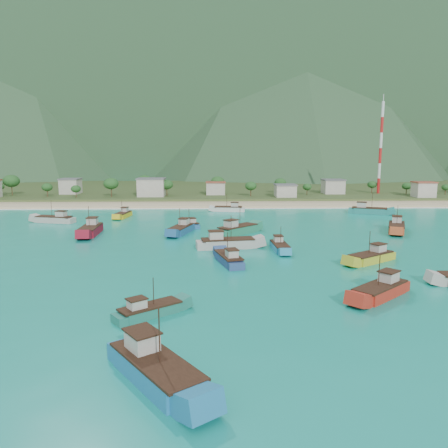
{
  "coord_description": "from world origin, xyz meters",
  "views": [
    {
      "loc": [
        -4.8,
        -84.92,
        20.21
      ],
      "look_at": [
        -1.94,
        18.0,
        3.0
      ],
      "focal_mm": 35.0,
      "sensor_mm": 36.0,
      "label": 1
    }
  ],
  "objects_px": {
    "boat_10": "(227,244)",
    "boat_23": "(123,215)",
    "boat_3": "(396,228)",
    "boat_16": "(369,211)",
    "boat_15": "(229,260)",
    "boat_2": "(155,370)",
    "boat_6": "(229,209)",
    "radio_tower": "(381,148)",
    "boat_14": "(190,225)",
    "boat_19": "(381,291)",
    "boat_11": "(280,247)",
    "boat_8": "(55,220)",
    "boat_1": "(91,230)",
    "boat_18": "(371,258)",
    "boat_25": "(181,230)",
    "boat_22": "(237,230)",
    "boat_26": "(149,312)"
  },
  "relations": [
    {
      "from": "boat_10",
      "to": "boat_8",
      "type": "bearing_deg",
      "value": -134.1
    },
    {
      "from": "radio_tower",
      "to": "boat_8",
      "type": "xyz_separation_m",
      "value": [
        -119.48,
        -68.19,
        -20.75
      ]
    },
    {
      "from": "boat_6",
      "to": "boat_14",
      "type": "xyz_separation_m",
      "value": [
        -11.83,
        -30.02,
        -0.16
      ]
    },
    {
      "from": "radio_tower",
      "to": "boat_15",
      "type": "relative_size",
      "value": 3.77
    },
    {
      "from": "boat_11",
      "to": "boat_8",
      "type": "bearing_deg",
      "value": -34.72
    },
    {
      "from": "boat_23",
      "to": "boat_2",
      "type": "bearing_deg",
      "value": 110.6
    },
    {
      "from": "boat_22",
      "to": "boat_26",
      "type": "relative_size",
      "value": 1.33
    },
    {
      "from": "boat_6",
      "to": "boat_26",
      "type": "xyz_separation_m",
      "value": [
        -13.68,
        -95.14,
        -0.16
      ]
    },
    {
      "from": "boat_1",
      "to": "boat_23",
      "type": "height_order",
      "value": "boat_1"
    },
    {
      "from": "boat_22",
      "to": "boat_26",
      "type": "bearing_deg",
      "value": -59.48
    },
    {
      "from": "boat_2",
      "to": "boat_19",
      "type": "xyz_separation_m",
      "value": [
        28.83,
        21.92,
        -0.17
      ]
    },
    {
      "from": "boat_8",
      "to": "boat_18",
      "type": "xyz_separation_m",
      "value": [
        74.47,
        -47.13,
        -0.08
      ]
    },
    {
      "from": "boat_2",
      "to": "boat_6",
      "type": "distance_m",
      "value": 111.17
    },
    {
      "from": "boat_2",
      "to": "boat_26",
      "type": "height_order",
      "value": "boat_2"
    },
    {
      "from": "boat_23",
      "to": "boat_18",
      "type": "bearing_deg",
      "value": 142.91
    },
    {
      "from": "boat_6",
      "to": "boat_11",
      "type": "xyz_separation_m",
      "value": [
        8.17,
        -59.14,
        -0.12
      ]
    },
    {
      "from": "boat_1",
      "to": "boat_14",
      "type": "xyz_separation_m",
      "value": [
        23.87,
        10.59,
        -0.42
      ]
    },
    {
      "from": "boat_10",
      "to": "boat_23",
      "type": "xyz_separation_m",
      "value": [
        -30.59,
        44.22,
        -0.28
      ]
    },
    {
      "from": "boat_1",
      "to": "boat_2",
      "type": "bearing_deg",
      "value": 107.14
    },
    {
      "from": "radio_tower",
      "to": "boat_25",
      "type": "height_order",
      "value": "radio_tower"
    },
    {
      "from": "boat_15",
      "to": "boat_2",
      "type": "bearing_deg",
      "value": -115.63
    },
    {
      "from": "boat_1",
      "to": "boat_23",
      "type": "xyz_separation_m",
      "value": [
        2.34,
        27.93,
        -0.31
      ]
    },
    {
      "from": "boat_2",
      "to": "boat_19",
      "type": "bearing_deg",
      "value": -178.39
    },
    {
      "from": "boat_3",
      "to": "boat_10",
      "type": "xyz_separation_m",
      "value": [
        -43.9,
        -17.99,
        0.02
      ]
    },
    {
      "from": "boat_1",
      "to": "boat_14",
      "type": "bearing_deg",
      "value": -158.4
    },
    {
      "from": "boat_6",
      "to": "boat_16",
      "type": "xyz_separation_m",
      "value": [
        45.43,
        -6.86,
        0.21
      ]
    },
    {
      "from": "boat_16",
      "to": "boat_19",
      "type": "height_order",
      "value": "boat_16"
    },
    {
      "from": "boat_6",
      "to": "boat_11",
      "type": "relative_size",
      "value": 1.14
    },
    {
      "from": "radio_tower",
      "to": "boat_23",
      "type": "relative_size",
      "value": 3.96
    },
    {
      "from": "radio_tower",
      "to": "boat_22",
      "type": "relative_size",
      "value": 3.49
    },
    {
      "from": "boat_1",
      "to": "boat_15",
      "type": "bearing_deg",
      "value": 136.25
    },
    {
      "from": "boat_10",
      "to": "boat_11",
      "type": "bearing_deg",
      "value": 70.16
    },
    {
      "from": "boat_10",
      "to": "boat_23",
      "type": "distance_m",
      "value": 53.76
    },
    {
      "from": "boat_1",
      "to": "boat_8",
      "type": "bearing_deg",
      "value": -52.91
    },
    {
      "from": "boat_18",
      "to": "boat_25",
      "type": "height_order",
      "value": "boat_25"
    },
    {
      "from": "radio_tower",
      "to": "boat_6",
      "type": "distance_m",
      "value": 85.22
    },
    {
      "from": "boat_25",
      "to": "boat_15",
      "type": "bearing_deg",
      "value": 125.67
    },
    {
      "from": "boat_22",
      "to": "boat_25",
      "type": "distance_m",
      "value": 13.99
    },
    {
      "from": "boat_3",
      "to": "boat_22",
      "type": "bearing_deg",
      "value": 26.16
    },
    {
      "from": "boat_19",
      "to": "boat_25",
      "type": "height_order",
      "value": "boat_25"
    },
    {
      "from": "boat_15",
      "to": "boat_23",
      "type": "relative_size",
      "value": 1.05
    },
    {
      "from": "boat_15",
      "to": "boat_18",
      "type": "bearing_deg",
      "value": -13.56
    },
    {
      "from": "boat_3",
      "to": "boat_16",
      "type": "xyz_separation_m",
      "value": [
        4.31,
        32.05,
        0.01
      ]
    },
    {
      "from": "boat_1",
      "to": "boat_8",
      "type": "xyz_separation_m",
      "value": [
        -15.16,
        18.45,
        -0.14
      ]
    },
    {
      "from": "boat_26",
      "to": "boat_6",
      "type": "bearing_deg",
      "value": 134.67
    },
    {
      "from": "boat_14",
      "to": "boat_19",
      "type": "relative_size",
      "value": 0.87
    },
    {
      "from": "boat_10",
      "to": "boat_15",
      "type": "xyz_separation_m",
      "value": [
        -0.03,
        -12.75,
        -0.24
      ]
    },
    {
      "from": "boat_2",
      "to": "boat_3",
      "type": "bearing_deg",
      "value": -161.63
    },
    {
      "from": "boat_16",
      "to": "boat_19",
      "type": "relative_size",
      "value": 1.21
    },
    {
      "from": "boat_3",
      "to": "boat_16",
      "type": "bearing_deg",
      "value": -74.52
    }
  ]
}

